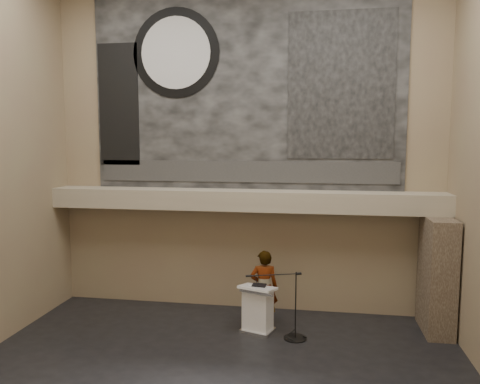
# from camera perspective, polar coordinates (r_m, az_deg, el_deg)

# --- Properties ---
(floor) EXTENTS (10.00, 10.00, 0.00)m
(floor) POSITION_cam_1_polar(r_m,az_deg,el_deg) (9.37, -3.42, -22.16)
(floor) COLOR black
(floor) RESTS_ON ground
(wall_back) EXTENTS (10.00, 0.02, 8.50)m
(wall_back) POSITION_cam_1_polar(r_m,az_deg,el_deg) (12.16, 0.61, 5.34)
(wall_back) COLOR #876D55
(wall_back) RESTS_ON floor
(wall_front) EXTENTS (10.00, 0.02, 8.50)m
(wall_front) POSITION_cam_1_polar(r_m,az_deg,el_deg) (4.43, -15.27, 3.15)
(wall_front) COLOR #876D55
(wall_front) RESTS_ON floor
(soffit) EXTENTS (10.00, 0.80, 0.50)m
(soffit) POSITION_cam_1_polar(r_m,az_deg,el_deg) (11.86, 0.31, -0.98)
(soffit) COLOR gray
(soffit) RESTS_ON wall_back
(sprinkler_left) EXTENTS (0.04, 0.04, 0.06)m
(sprinkler_left) POSITION_cam_1_polar(r_m,az_deg,el_deg) (12.21, -7.17, -2.15)
(sprinkler_left) COLOR #B2893D
(sprinkler_left) RESTS_ON soffit
(sprinkler_right) EXTENTS (0.04, 0.04, 0.06)m
(sprinkler_right) POSITION_cam_1_polar(r_m,az_deg,el_deg) (11.71, 9.50, -2.56)
(sprinkler_right) COLOR #B2893D
(sprinkler_right) RESTS_ON soffit
(banner) EXTENTS (8.00, 0.05, 5.00)m
(banner) POSITION_cam_1_polar(r_m,az_deg,el_deg) (12.19, 0.60, 12.17)
(banner) COLOR black
(banner) RESTS_ON wall_back
(banner_text_strip) EXTENTS (7.76, 0.02, 0.55)m
(banner_text_strip) POSITION_cam_1_polar(r_m,az_deg,el_deg) (12.12, 0.56, 2.50)
(banner_text_strip) COLOR #2B2B2B
(banner_text_strip) RESTS_ON banner
(banner_clock_rim) EXTENTS (2.30, 0.02, 2.30)m
(banner_clock_rim) POSITION_cam_1_polar(r_m,az_deg,el_deg) (12.69, -7.83, 16.45)
(banner_clock_rim) COLOR black
(banner_clock_rim) RESTS_ON banner
(banner_clock_face) EXTENTS (1.84, 0.02, 1.84)m
(banner_clock_face) POSITION_cam_1_polar(r_m,az_deg,el_deg) (12.67, -7.86, 16.46)
(banner_clock_face) COLOR silver
(banner_clock_face) RESTS_ON banner
(banner_building_print) EXTENTS (2.60, 0.02, 3.60)m
(banner_building_print) POSITION_cam_1_polar(r_m,az_deg,el_deg) (12.03, 12.22, 12.58)
(banner_building_print) COLOR black
(banner_building_print) RESTS_ON banner
(banner_brick_print) EXTENTS (1.10, 0.02, 3.20)m
(banner_brick_print) POSITION_cam_1_polar(r_m,az_deg,el_deg) (13.08, -14.57, 10.26)
(banner_brick_print) COLOR black
(banner_brick_print) RESTS_ON banner
(stone_pier) EXTENTS (0.60, 1.40, 2.70)m
(stone_pier) POSITION_cam_1_polar(r_m,az_deg,el_deg) (11.94, 22.88, -9.30)
(stone_pier) COLOR #433629
(stone_pier) RESTS_ON floor
(lectern) EXTENTS (0.94, 0.79, 1.14)m
(lectern) POSITION_cam_1_polar(r_m,az_deg,el_deg) (11.22, 2.18, -14.08)
(lectern) COLOR silver
(lectern) RESTS_ON floor
(binder) EXTENTS (0.33, 0.27, 0.04)m
(binder) POSITION_cam_1_polar(r_m,az_deg,el_deg) (11.05, 2.34, -11.30)
(binder) COLOR black
(binder) RESTS_ON lectern
(papers) EXTENTS (0.22, 0.30, 0.00)m
(papers) POSITION_cam_1_polar(r_m,az_deg,el_deg) (10.99, 1.47, -11.49)
(papers) COLOR silver
(papers) RESTS_ON lectern
(speaker_person) EXTENTS (0.73, 0.54, 1.84)m
(speaker_person) POSITION_cam_1_polar(r_m,az_deg,el_deg) (11.51, 2.94, -11.59)
(speaker_person) COLOR silver
(speaker_person) RESTS_ON floor
(mic_stand) EXTENTS (1.33, 0.63, 1.55)m
(mic_stand) POSITION_cam_1_polar(r_m,az_deg,el_deg) (11.05, 6.56, -16.26)
(mic_stand) COLOR black
(mic_stand) RESTS_ON floor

